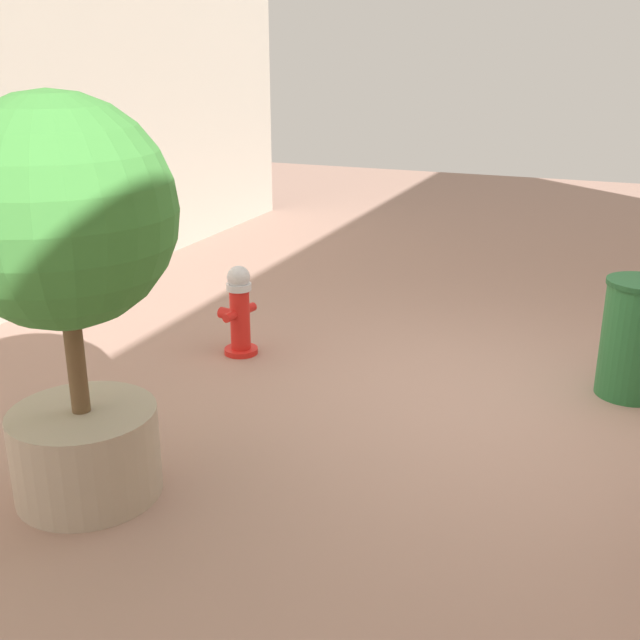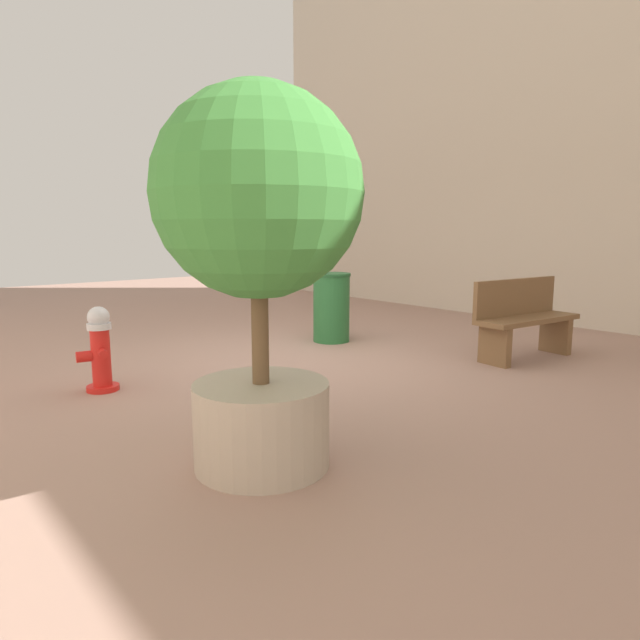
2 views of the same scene
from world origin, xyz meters
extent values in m
plane|color=#9E7A6B|center=(0.00, 0.00, 0.00)|extent=(23.40, 23.40, 0.00)
cylinder|color=red|center=(2.19, -0.22, 0.03)|extent=(0.30, 0.30, 0.05)
cylinder|color=red|center=(2.19, -0.22, 0.33)|extent=(0.18, 0.18, 0.55)
cylinder|color=silver|center=(2.19, -0.22, 0.63)|extent=(0.22, 0.22, 0.06)
sphere|color=silver|center=(2.19, -0.22, 0.72)|extent=(0.21, 0.21, 0.21)
cylinder|color=red|center=(2.21, -0.08, 0.39)|extent=(0.10, 0.14, 0.08)
cylinder|color=red|center=(2.17, -0.35, 0.39)|extent=(0.10, 0.14, 0.08)
cylinder|color=red|center=(2.34, -0.24, 0.35)|extent=(0.16, 0.13, 0.10)
cylinder|color=tan|center=(1.97, 2.21, 0.28)|extent=(0.89, 0.89, 0.56)
cylinder|color=brown|center=(1.97, 2.21, 0.96)|extent=(0.11, 0.11, 0.81)
sphere|color=#3D8438|center=(1.97, 2.21, 1.76)|extent=(1.31, 1.31, 1.31)
cylinder|color=#266633|center=(-1.08, -0.60, 0.45)|extent=(0.50, 0.50, 0.91)
camera|label=1|loc=(-0.93, 5.51, 2.60)|focal=43.13mm
camera|label=2|loc=(3.90, 5.11, 1.54)|focal=31.10mm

